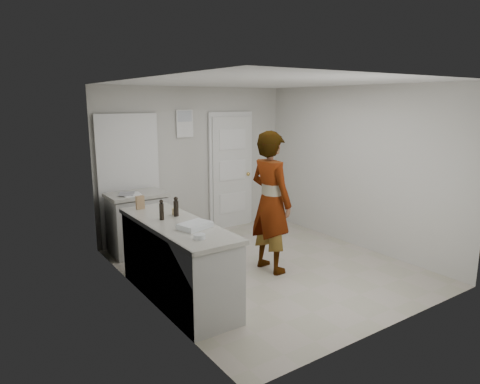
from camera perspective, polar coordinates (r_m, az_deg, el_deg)
ground at (r=6.07m, az=3.46°, el=-9.89°), size 4.00×4.00×0.00m
room_shell at (r=7.30m, az=-6.96°, el=2.16°), size 4.00×4.00×4.00m
main_counter at (r=5.04m, az=-8.36°, el=-9.47°), size 0.64×1.96×0.93m
side_counter at (r=6.65m, az=-13.48°, el=-4.34°), size 0.84×0.61×0.93m
person at (r=5.70m, az=4.12°, el=-1.36°), size 0.51×0.73×1.90m
cake_mix_box at (r=5.54m, az=-13.18°, el=-1.37°), size 0.11×0.06×0.17m
spice_jar at (r=5.20m, az=-8.79°, el=-2.57°), size 0.05×0.05×0.08m
oil_cruet_a at (r=5.11m, az=-8.53°, el=-1.98°), size 0.06×0.06×0.24m
oil_cruet_b at (r=4.99m, az=-10.42°, el=-2.39°), size 0.05×0.05×0.24m
baking_dish at (r=4.63m, az=-6.04°, el=-4.49°), size 0.39×0.32×0.06m
egg_bowl at (r=4.28m, az=-5.43°, el=-5.92°), size 0.12×0.12×0.05m
papers at (r=6.42m, az=-14.20°, el=-0.34°), size 0.30×0.36×0.01m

